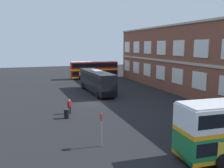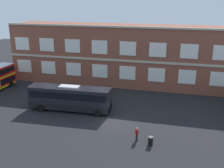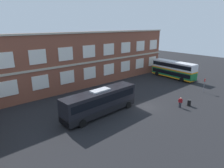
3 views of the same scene
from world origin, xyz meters
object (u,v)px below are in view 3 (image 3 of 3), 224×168
object	(u,v)px
touring_coach	(100,102)
double_decker_middle	(173,69)
station_litter_bin	(189,103)
waiting_passenger	(180,102)
bus_stand_flag	(204,84)

from	to	relation	value
touring_coach	double_decker_middle	bearing A→B (deg)	9.57
station_litter_bin	touring_coach	bearing A→B (deg)	151.20
double_decker_middle	station_litter_bin	xyz separation A→B (m)	(-13.05, -11.23, -1.63)
touring_coach	waiting_passenger	bearing A→B (deg)	-30.01
touring_coach	bus_stand_flag	distance (m)	21.50
waiting_passenger	station_litter_bin	distance (m)	1.83
waiting_passenger	touring_coach	bearing A→B (deg)	149.99
touring_coach	waiting_passenger	xyz separation A→B (m)	(10.90, -6.30, -0.98)
bus_stand_flag	station_litter_bin	world-z (taller)	bus_stand_flag
double_decker_middle	bus_stand_flag	bearing A→B (deg)	-116.32
touring_coach	bus_stand_flag	size ratio (longest dim) A/B	4.48
double_decker_middle	station_litter_bin	size ratio (longest dim) A/B	10.81
bus_stand_flag	touring_coach	bearing A→B (deg)	165.41
double_decker_middle	bus_stand_flag	world-z (taller)	double_decker_middle
bus_stand_flag	waiting_passenger	bearing A→B (deg)	-174.92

